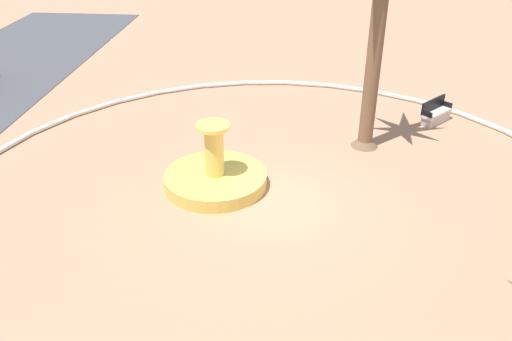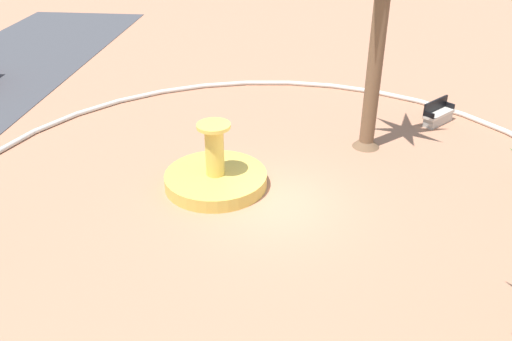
{
  "view_description": "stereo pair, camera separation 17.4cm",
  "coord_description": "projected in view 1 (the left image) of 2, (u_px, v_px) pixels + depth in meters",
  "views": [
    {
      "loc": [
        -14.11,
        -0.67,
        9.17
      ],
      "look_at": [
        0.27,
        0.6,
        1.0
      ],
      "focal_mm": 37.4,
      "sensor_mm": 36.0,
      "label": 1
    },
    {
      "loc": [
        -14.09,
        -0.84,
        9.17
      ],
      "look_at": [
        0.27,
        0.6,
        1.0
      ],
      "focal_mm": 37.4,
      "sensor_mm": 36.0,
      "label": 2
    }
  ],
  "objects": [
    {
      "name": "ground_plane",
      "position": [
        274.0,
        203.0,
        16.8
      ],
      "size": [
        80.0,
        80.0,
        0.0
      ],
      "primitive_type": "plane",
      "color": "tan"
    },
    {
      "name": "plaza_curb",
      "position": [
        274.0,
        200.0,
        16.75
      ],
      "size": [
        21.51,
        21.51,
        0.2
      ],
      "primitive_type": "torus",
      "color": "silver",
      "rests_on": "ground"
    },
    {
      "name": "fountain",
      "position": [
        215.0,
        177.0,
        17.57
      ],
      "size": [
        3.39,
        3.39,
        2.24
      ],
      "color": "gold",
      "rests_on": "ground"
    },
    {
      "name": "palm_tree_by_curb",
      "position": [
        380.0,
        6.0,
        17.72
      ],
      "size": [
        3.52,
        3.54,
        7.19
      ],
      "color": "brown",
      "rests_on": "ground"
    },
    {
      "name": "bench_east",
      "position": [
        435.0,
        115.0,
        21.98
      ],
      "size": [
        1.51,
        1.46,
        1.0
      ],
      "color": "beige",
      "rests_on": "ground"
    }
  ]
}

